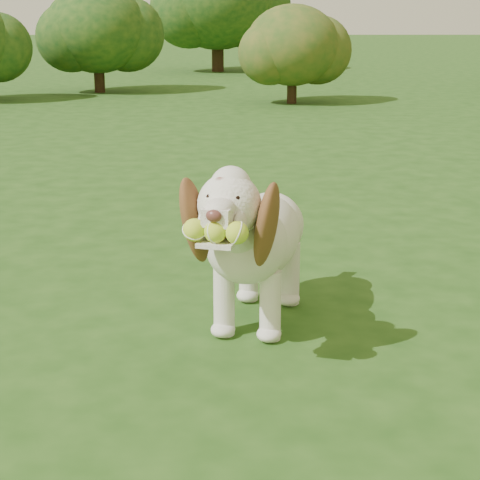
{
  "coord_description": "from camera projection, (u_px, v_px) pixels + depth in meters",
  "views": [
    {
      "loc": [
        0.15,
        -2.94,
        1.24
      ],
      "look_at": [
        0.18,
        -0.11,
        0.43
      ],
      "focal_mm": 60.0,
      "sensor_mm": 36.0,
      "label": 1
    }
  ],
  "objects": [
    {
      "name": "dog",
      "position": [
        254.0,
        235.0,
        3.16
      ],
      "size": [
        0.56,
        1.11,
        0.73
      ],
      "rotation": [
        0.0,
        0.0,
        -0.26
      ],
      "color": "silver",
      "rests_on": "ground"
    },
    {
      "name": "shrub_c",
      "position": [
        293.0,
        45.0,
        10.84
      ],
      "size": [
        1.28,
        1.28,
        1.33
      ],
      "color": "#382314",
      "rests_on": "ground"
    },
    {
      "name": "shrub_i",
      "position": [
        217.0,
        0.0,
        16.35
      ],
      "size": [
        2.37,
        2.37,
        2.45
      ],
      "color": "#382314",
      "rests_on": "ground"
    },
    {
      "name": "ground",
      "position": [
        195.0,
        336.0,
        3.16
      ],
      "size": [
        80.0,
        80.0,
        0.0
      ],
      "primitive_type": "plane",
      "color": "#1D4313",
      "rests_on": "ground"
    },
    {
      "name": "shrub_b",
      "position": [
        97.0,
        29.0,
        12.26
      ],
      "size": [
        1.58,
        1.58,
        1.63
      ],
      "color": "#382314",
      "rests_on": "ground"
    }
  ]
}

